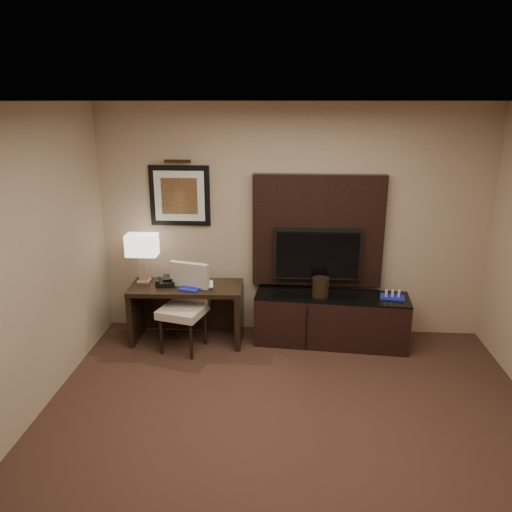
# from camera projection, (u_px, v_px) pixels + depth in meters

# --- Properties ---
(floor) EXTENTS (4.50, 5.00, 0.01)m
(floor) POSITION_uv_depth(u_px,v_px,m) (288.00, 471.00, 3.81)
(floor) COLOR #372018
(floor) RESTS_ON ground
(ceiling) EXTENTS (4.50, 5.00, 0.01)m
(ceiling) POSITION_uv_depth(u_px,v_px,m) (297.00, 101.00, 3.01)
(ceiling) COLOR silver
(ceiling) RESTS_ON wall_back
(wall_back) EXTENTS (4.50, 0.01, 2.70)m
(wall_back) POSITION_uv_depth(u_px,v_px,m) (292.00, 222.00, 5.79)
(wall_back) COLOR tan
(wall_back) RESTS_ON floor
(desk) EXTENTS (1.29, 0.59, 0.68)m
(desk) POSITION_uv_depth(u_px,v_px,m) (187.00, 313.00, 5.79)
(desk) COLOR black
(desk) RESTS_ON floor
(credenza) EXTENTS (1.76, 0.62, 0.59)m
(credenza) POSITION_uv_depth(u_px,v_px,m) (331.00, 319.00, 5.74)
(credenza) COLOR black
(credenza) RESTS_ON floor
(tv_wall_panel) EXTENTS (1.50, 0.12, 1.30)m
(tv_wall_panel) POSITION_uv_depth(u_px,v_px,m) (318.00, 231.00, 5.74)
(tv_wall_panel) COLOR black
(tv_wall_panel) RESTS_ON wall_back
(tv) EXTENTS (1.00, 0.08, 0.60)m
(tv) POSITION_uv_depth(u_px,v_px,m) (317.00, 254.00, 5.72)
(tv) COLOR black
(tv) RESTS_ON tv_wall_panel
(artwork) EXTENTS (0.70, 0.04, 0.70)m
(artwork) POSITION_uv_depth(u_px,v_px,m) (180.00, 196.00, 5.76)
(artwork) COLOR black
(artwork) RESTS_ON wall_back
(picture_light) EXTENTS (0.04, 0.04, 0.30)m
(picture_light) POSITION_uv_depth(u_px,v_px,m) (177.00, 161.00, 5.61)
(picture_light) COLOR #3D2913
(picture_light) RESTS_ON wall_back
(desk_chair) EXTENTS (0.58, 0.63, 0.96)m
(desk_chair) POSITION_uv_depth(u_px,v_px,m) (183.00, 310.00, 5.54)
(desk_chair) COLOR beige
(desk_chair) RESTS_ON floor
(table_lamp) EXTENTS (0.41, 0.29, 0.61)m
(table_lamp) POSITION_uv_depth(u_px,v_px,m) (143.00, 257.00, 5.73)
(table_lamp) COLOR tan
(table_lamp) RESTS_ON desk
(desk_phone) EXTENTS (0.24, 0.22, 0.10)m
(desk_phone) POSITION_uv_depth(u_px,v_px,m) (165.00, 281.00, 5.69)
(desk_phone) COLOR black
(desk_phone) RESTS_ON desk
(blue_folder) EXTENTS (0.29, 0.34, 0.02)m
(blue_folder) POSITION_uv_depth(u_px,v_px,m) (193.00, 287.00, 5.64)
(blue_folder) COLOR #1A20AA
(blue_folder) RESTS_ON desk
(book) EXTENTS (0.17, 0.05, 0.23)m
(book) POSITION_uv_depth(u_px,v_px,m) (197.00, 276.00, 5.65)
(book) COLOR tan
(book) RESTS_ON desk
(ice_bucket) EXTENTS (0.24, 0.24, 0.22)m
(ice_bucket) POSITION_uv_depth(u_px,v_px,m) (320.00, 287.00, 5.59)
(ice_bucket) COLOR black
(ice_bucket) RESTS_ON credenza
(minibar_tray) EXTENTS (0.29, 0.20, 0.09)m
(minibar_tray) POSITION_uv_depth(u_px,v_px,m) (393.00, 294.00, 5.55)
(minibar_tray) COLOR #1823A0
(minibar_tray) RESTS_ON credenza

